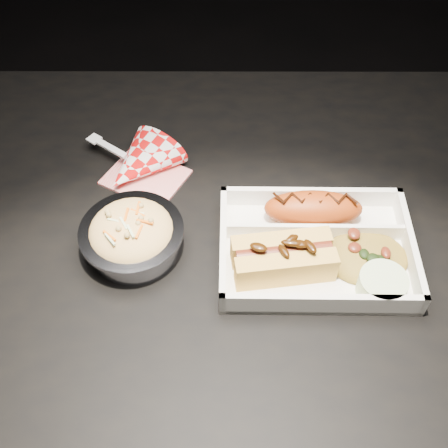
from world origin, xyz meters
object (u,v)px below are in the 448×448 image
Objects in this scene: fried_pastry at (313,209)px; napkin_fork at (138,165)px; hotdog at (283,256)px; foil_coleslaw_cup at (132,235)px; dining_table at (239,288)px; food_tray at (315,250)px.

napkin_fork is at bearing 158.82° from fried_pastry.
hotdog and foil_coleslaw_cup have the same top height.
foil_coleslaw_cup reaches higher than dining_table.
fried_pastry is 0.09m from hotdog.
food_tray is 1.88× the size of fried_pastry.
foil_coleslaw_cup reaches higher than food_tray.
hotdog is at bearing -149.23° from food_tray.
napkin_fork reaches higher than food_tray.
fried_pastry is 0.27m from napkin_fork.
dining_table is 4.77× the size of food_tray.
fried_pastry is at bearing 53.17° from hotdog.
dining_table is at bearing -1.83° from foil_coleslaw_cup.
fried_pastry is (0.10, 0.05, 0.12)m from dining_table.
hotdog is 0.81× the size of napkin_fork.
napkin_fork reaches higher than foil_coleslaw_cup.
foil_coleslaw_cup is at bearing 161.69° from hotdog.
napkin_fork is (-0.15, 0.15, 0.11)m from dining_table.
napkin_fork is (-0.25, 0.15, 0.01)m from food_tray.
fried_pastry is at bearing 90.00° from food_tray.
napkin_fork reaches higher than dining_table.
foil_coleslaw_cup reaches higher than fried_pastry.
hotdog is at bearing -31.80° from dining_table.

